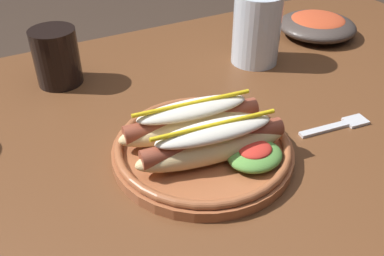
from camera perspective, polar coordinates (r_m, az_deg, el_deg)
dining_table at (r=0.71m, az=-0.95°, el=-7.15°), size 1.49×0.83×0.74m
hot_dog_plate at (r=0.59m, az=1.67°, el=-1.85°), size 0.26×0.26×0.08m
fork at (r=0.70m, az=19.13°, el=0.35°), size 0.12×0.03×0.00m
soda_cup at (r=0.80m, az=-17.71°, el=9.07°), size 0.08×0.08×0.10m
water_cup at (r=0.84m, az=8.65°, el=12.97°), size 0.09×0.09×0.13m
side_bowl at (r=1.01m, az=16.42°, el=13.12°), size 0.17×0.17×0.05m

